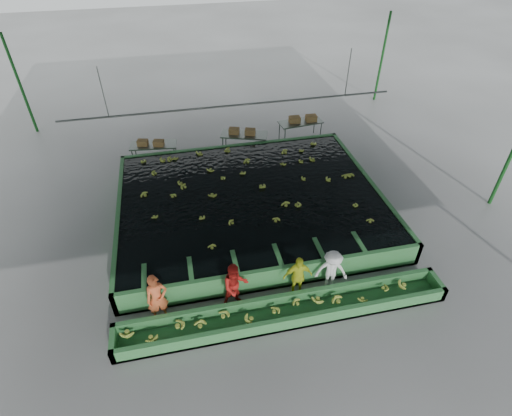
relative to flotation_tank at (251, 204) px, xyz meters
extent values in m
plane|color=gray|center=(0.00, -1.50, -0.45)|extent=(80.00, 80.00, 0.00)
cube|color=gray|center=(0.00, -1.50, 4.55)|extent=(20.00, 22.00, 0.04)
cube|color=black|center=(0.00, 0.00, 0.40)|extent=(9.70, 7.70, 0.00)
cylinder|color=#59605B|center=(0.00, 3.50, 2.55)|extent=(0.08, 0.08, 14.00)
cylinder|color=#59605B|center=(-5.00, 3.50, 3.55)|extent=(0.04, 0.04, 2.00)
cylinder|color=#59605B|center=(5.00, 3.50, 3.55)|extent=(0.04, 0.04, 2.00)
imported|color=#E46232|center=(-3.63, -4.30, 0.41)|extent=(0.71, 0.55, 1.72)
imported|color=#A91915|center=(-1.36, -4.30, 0.38)|extent=(0.88, 0.73, 1.66)
imported|color=#CFDD26|center=(0.58, -4.30, 0.33)|extent=(0.93, 0.41, 1.56)
imported|color=white|center=(1.68, -4.30, 0.32)|extent=(1.13, 0.85, 1.55)
camera|label=1|loc=(-2.45, -12.09, 9.54)|focal=28.00mm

